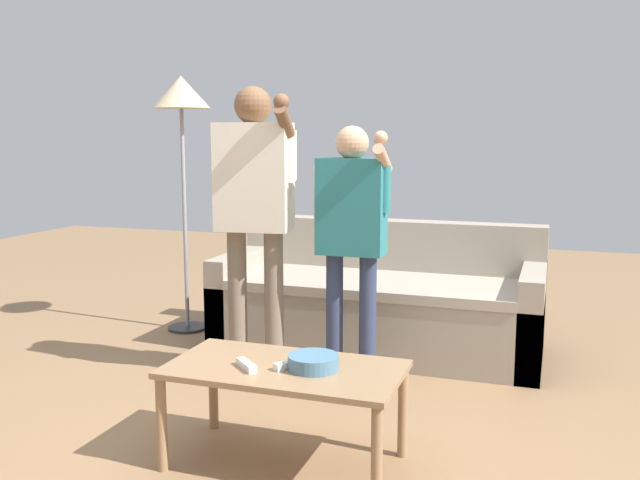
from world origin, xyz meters
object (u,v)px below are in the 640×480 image
(game_remote_nunchuk, at_px, (315,367))
(coffee_table, at_px, (285,379))
(game_remote_wand_near, at_px, (246,365))
(game_remote_wand_far, at_px, (291,364))
(couch, at_px, (379,304))
(floor_lamp, at_px, (181,106))
(snack_bowl, at_px, (313,362))
(player_center, at_px, (352,226))
(player_left, at_px, (254,199))

(game_remote_nunchuk, bearing_deg, coffee_table, 168.12)
(game_remote_wand_near, bearing_deg, game_remote_wand_far, 25.01)
(couch, distance_m, game_remote_nunchuk, 1.77)
(couch, xyz_separation_m, game_remote_wand_near, (-0.11, -1.80, 0.15))
(floor_lamp, bearing_deg, game_remote_wand_far, -49.08)
(coffee_table, distance_m, snack_bowl, 0.15)
(coffee_table, height_order, floor_lamp, floor_lamp)
(game_remote_wand_far, bearing_deg, game_remote_wand_near, -154.99)
(snack_bowl, xyz_separation_m, player_center, (-0.12, 0.95, 0.44))
(coffee_table, xyz_separation_m, game_remote_wand_far, (0.03, -0.00, 0.07))
(snack_bowl, xyz_separation_m, game_remote_nunchuk, (0.02, -0.04, -0.01))
(couch, distance_m, floor_lamp, 1.91)
(game_remote_wand_near, bearing_deg, couch, 86.65)
(snack_bowl, height_order, player_left, player_left)
(player_left, distance_m, game_remote_wand_far, 1.22)
(couch, distance_m, snack_bowl, 1.73)
(player_left, xyz_separation_m, game_remote_wand_far, (0.57, -0.91, -0.59))
(coffee_table, xyz_separation_m, floor_lamp, (-1.44, 1.69, 1.21))
(floor_lamp, bearing_deg, game_remote_nunchuk, -47.42)
(game_remote_nunchuk, distance_m, player_center, 1.09)
(coffee_table, distance_m, game_remote_nunchuk, 0.17)
(game_remote_nunchuk, bearing_deg, game_remote_wand_far, 165.86)
(floor_lamp, xyz_separation_m, player_left, (0.90, -0.79, -0.55))
(game_remote_nunchuk, xyz_separation_m, game_remote_wand_near, (-0.28, -0.05, -0.01))
(player_left, height_order, player_center, player_left)
(floor_lamp, relative_size, player_left, 1.09)
(player_left, bearing_deg, game_remote_wand_far, -57.77)
(player_left, bearing_deg, couch, 58.26)
(snack_bowl, xyz_separation_m, floor_lamp, (-1.56, 1.69, 1.12))
(snack_bowl, bearing_deg, game_remote_wand_far, -175.30)
(floor_lamp, distance_m, game_remote_wand_far, 2.51)
(snack_bowl, relative_size, game_remote_wand_far, 1.33)
(snack_bowl, xyz_separation_m, game_remote_wand_far, (-0.09, -0.01, -0.01))
(game_remote_nunchuk, xyz_separation_m, game_remote_wand_far, (-0.12, 0.03, -0.01))
(floor_lamp, relative_size, game_remote_wand_near, 13.60)
(couch, relative_size, game_remote_wand_far, 13.08)
(couch, relative_size, game_remote_wand_near, 15.72)
(floor_lamp, bearing_deg, snack_bowl, -47.19)
(snack_bowl, bearing_deg, floor_lamp, 132.81)
(player_center, relative_size, game_remote_wand_far, 9.07)
(couch, relative_size, game_remote_nunchuk, 23.47)
(player_center, bearing_deg, game_remote_wand_near, -97.89)
(player_left, height_order, game_remote_wand_far, player_left)
(snack_bowl, xyz_separation_m, game_remote_wand_near, (-0.26, -0.09, -0.01))
(coffee_table, relative_size, game_remote_nunchuk, 11.13)
(coffee_table, bearing_deg, snack_bowl, 2.64)
(floor_lamp, bearing_deg, coffee_table, -49.67)
(player_center, bearing_deg, game_remote_nunchuk, -81.89)
(floor_lamp, xyz_separation_m, player_center, (1.44, -0.74, -0.68))
(snack_bowl, relative_size, player_left, 0.13)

